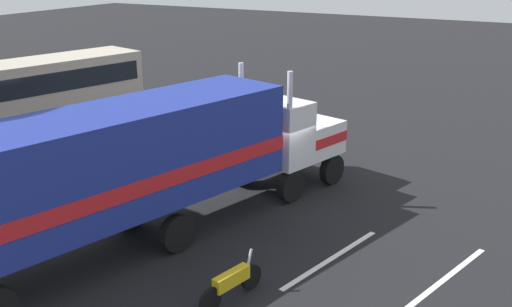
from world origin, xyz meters
TOP-DOWN VIEW (x-y plane):
  - ground_plane at (0.00, 0.00)m, footprint 120.00×120.00m
  - lane_stripe_near at (-3.87, -3.50)m, footprint 4.32×1.16m
  - lane_stripe_mid at (-3.44, -6.51)m, footprint 4.28×1.32m
  - semi_truck at (-5.11, 1.57)m, footprint 14.31×6.18m
  - person_bystander at (-2.30, 3.42)m, footprint 0.39×0.48m
  - parked_bus at (0.61, 13.17)m, footprint 11.28×5.32m
  - motorcycle at (-6.98, -2.14)m, footprint 2.08×0.55m

SIDE VIEW (x-z plane):
  - ground_plane at x=0.00m, z-range 0.00..0.00m
  - lane_stripe_near at x=-3.87m, z-range 0.00..0.01m
  - lane_stripe_mid at x=-3.44m, z-range 0.00..0.01m
  - motorcycle at x=-6.98m, z-range -0.08..1.04m
  - person_bystander at x=-2.30m, z-range 0.08..1.71m
  - parked_bus at x=0.61m, z-range 0.37..3.77m
  - semi_truck at x=-5.11m, z-range 0.27..4.77m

